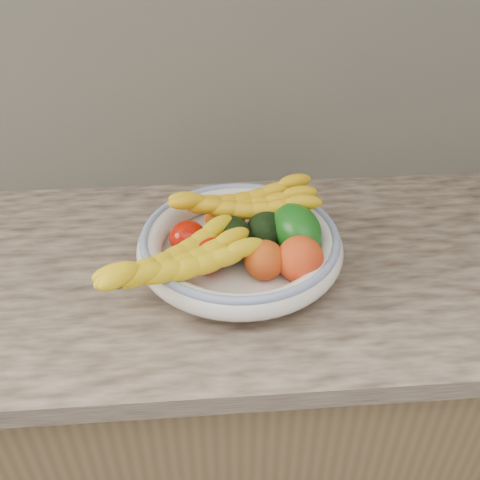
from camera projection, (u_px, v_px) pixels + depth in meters
name	position (u px, v px, depth m)	size (l,w,h in m)	color
kitchen_counter	(239.00, 395.00, 1.32)	(2.44, 0.66, 1.40)	brown
fruit_bowl	(240.00, 245.00, 1.01)	(0.39, 0.39, 0.08)	white
clementine_back_left	(217.00, 218.00, 1.08)	(0.05, 0.05, 0.05)	#F06205
clementine_back_right	(258.00, 207.00, 1.11)	(0.06, 0.06, 0.05)	#FF5505
clementine_back_mid	(233.00, 218.00, 1.08)	(0.05, 0.05, 0.05)	orange
tomato_left	(188.00, 238.00, 1.01)	(0.07, 0.07, 0.06)	#AA0F02
tomato_near_left	(205.00, 255.00, 0.97)	(0.08, 0.08, 0.07)	#C01103
avocado_center	(233.00, 238.00, 1.00)	(0.07, 0.10, 0.07)	black
avocado_right	(266.00, 229.00, 1.03)	(0.07, 0.11, 0.07)	black
green_mango	(295.00, 229.00, 1.01)	(0.08, 0.13, 0.09)	#0F510F
peach_front	(265.00, 260.00, 0.95)	(0.07, 0.07, 0.07)	orange
peach_right	(300.00, 259.00, 0.95)	(0.08, 0.08, 0.08)	orange
banana_bunch_back	(244.00, 207.00, 1.05)	(0.31, 0.11, 0.09)	yellow
banana_bunch_front	(179.00, 266.00, 0.91)	(0.31, 0.12, 0.09)	yellow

